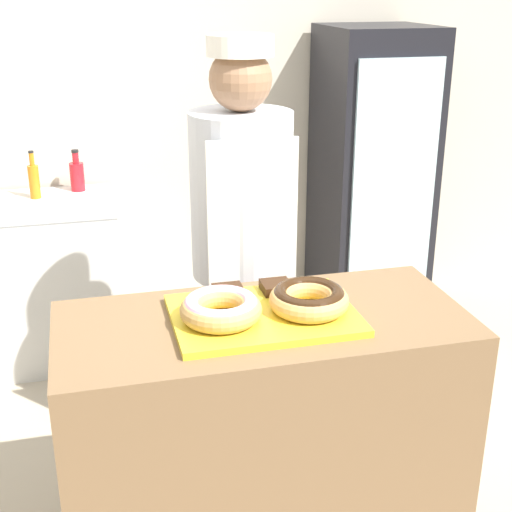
# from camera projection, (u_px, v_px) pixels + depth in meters

# --- Properties ---
(wall_back) EXTENTS (8.00, 0.06, 2.70)m
(wall_back) POSITION_uv_depth(u_px,v_px,m) (170.00, 98.00, 4.09)
(wall_back) COLOR beige
(wall_back) RESTS_ON ground_plane
(display_counter) EXTENTS (1.34, 0.61, 0.96)m
(display_counter) POSITION_uv_depth(u_px,v_px,m) (263.00, 442.00, 2.48)
(display_counter) COLOR brown
(display_counter) RESTS_ON ground_plane
(serving_tray) EXTENTS (0.59, 0.42, 0.02)m
(serving_tray) POSITION_uv_depth(u_px,v_px,m) (264.00, 315.00, 2.30)
(serving_tray) COLOR yellow
(serving_tray) RESTS_ON display_counter
(donut_light_glaze) EXTENTS (0.26, 0.26, 0.08)m
(donut_light_glaze) POSITION_uv_depth(u_px,v_px,m) (221.00, 308.00, 2.23)
(donut_light_glaze) COLOR tan
(donut_light_glaze) RESTS_ON serving_tray
(donut_chocolate_glaze) EXTENTS (0.26, 0.26, 0.08)m
(donut_chocolate_glaze) POSITION_uv_depth(u_px,v_px,m) (309.00, 298.00, 2.29)
(donut_chocolate_glaze) COLOR tan
(donut_chocolate_glaze) RESTS_ON serving_tray
(brownie_back_left) EXTENTS (0.10, 0.10, 0.03)m
(brownie_back_left) POSITION_uv_depth(u_px,v_px,m) (228.00, 292.00, 2.41)
(brownie_back_left) COLOR #382111
(brownie_back_left) RESTS_ON serving_tray
(brownie_back_right) EXTENTS (0.10, 0.10, 0.03)m
(brownie_back_right) POSITION_uv_depth(u_px,v_px,m) (276.00, 287.00, 2.44)
(brownie_back_right) COLOR #382111
(brownie_back_right) RESTS_ON serving_tray
(baker_person) EXTENTS (0.40, 0.40, 1.80)m
(baker_person) POSITION_uv_depth(u_px,v_px,m) (242.00, 255.00, 2.86)
(baker_person) COLOR #4C4C51
(baker_person) RESTS_ON ground_plane
(beverage_fridge) EXTENTS (0.58, 0.63, 1.75)m
(beverage_fridge) POSITION_uv_depth(u_px,v_px,m) (371.00, 182.00, 4.17)
(beverage_fridge) COLOR black
(beverage_fridge) RESTS_ON ground_plane
(chest_freezer) EXTENTS (1.00, 0.62, 0.89)m
(chest_freezer) POSITION_uv_depth(u_px,v_px,m) (26.00, 282.00, 3.88)
(chest_freezer) COLOR silver
(chest_freezer) RESTS_ON ground_plane
(bottle_orange) EXTENTS (0.06, 0.06, 0.26)m
(bottle_orange) POSITION_uv_depth(u_px,v_px,m) (34.00, 180.00, 3.80)
(bottle_orange) COLOR orange
(bottle_orange) RESTS_ON chest_freezer
(bottle_red) EXTENTS (0.08, 0.08, 0.23)m
(bottle_red) POSITION_uv_depth(u_px,v_px,m) (77.00, 175.00, 3.94)
(bottle_red) COLOR red
(bottle_red) RESTS_ON chest_freezer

